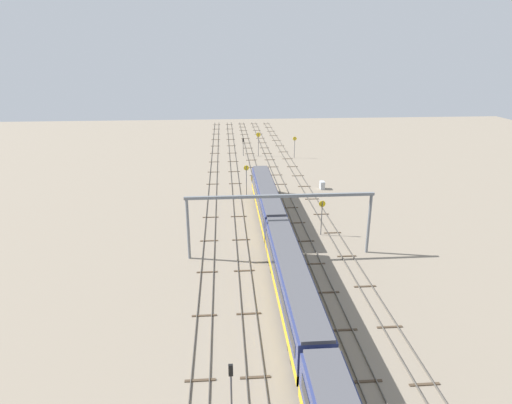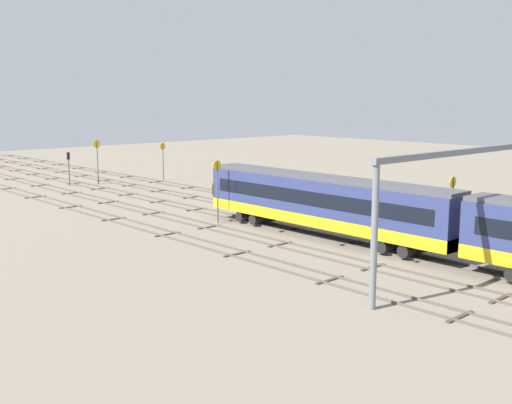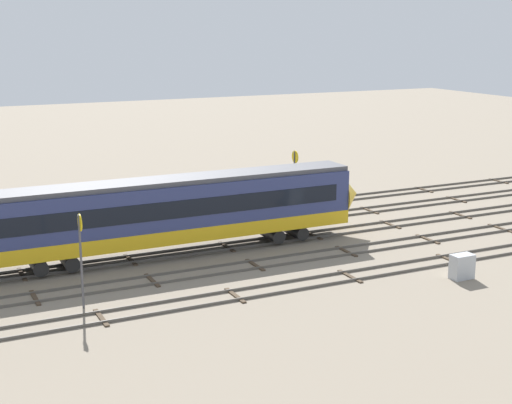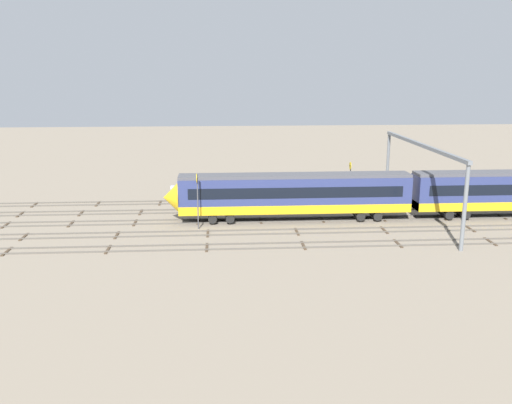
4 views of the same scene
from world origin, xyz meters
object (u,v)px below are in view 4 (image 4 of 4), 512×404
Objects in this scene: speed_sign_near_foreground at (197,194)px; relay_cabinet at (176,192)px; speed_sign_mid_trackside at (350,177)px; overhead_gantry at (421,160)px.

speed_sign_near_foreground is 14.83m from relay_cabinet.
speed_sign_near_foreground is 1.12× the size of speed_sign_mid_trackside.
speed_sign_mid_trackside is at bearing -48.24° from overhead_gantry.
speed_sign_mid_trackside is at bearing -151.69° from speed_sign_near_foreground.
overhead_gantry reaches higher than speed_sign_mid_trackside.
speed_sign_near_foreground is at bearing 6.95° from overhead_gantry.
overhead_gantry is 29.38m from relay_cabinet.
speed_sign_near_foreground is 3.89× the size of relay_cabinet.
speed_sign_near_foreground reaches higher than speed_sign_mid_trackside.
overhead_gantry is 9.29m from speed_sign_mid_trackside.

